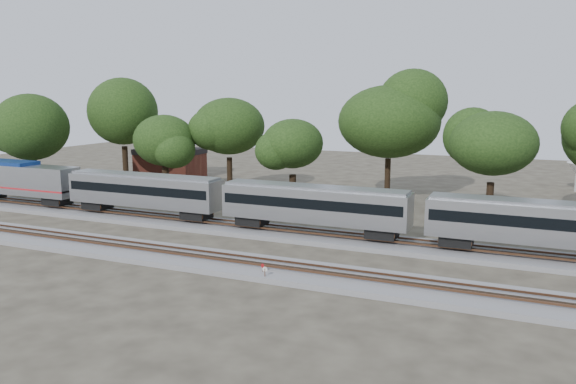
% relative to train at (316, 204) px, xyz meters
% --- Properties ---
extents(ground, '(160.00, 160.00, 0.00)m').
position_rel_train_xyz_m(ground, '(-5.98, -6.00, -3.12)').
color(ground, '#383328').
rests_on(ground, ground).
extents(track_far, '(160.00, 5.00, 0.73)m').
position_rel_train_xyz_m(track_far, '(-5.98, -0.00, -2.91)').
color(track_far, slate).
rests_on(track_far, ground).
extents(track_near, '(160.00, 5.00, 0.73)m').
position_rel_train_xyz_m(track_near, '(-5.98, -10.00, -2.91)').
color(track_near, slate).
rests_on(track_near, ground).
extents(train, '(87.26, 3.00, 4.43)m').
position_rel_train_xyz_m(train, '(0.00, 0.00, 0.00)').
color(train, '#AEB1B5').
rests_on(train, ground).
extents(switch_stand_red, '(0.29, 0.15, 0.97)m').
position_rel_train_xyz_m(switch_stand_red, '(0.37, -11.32, -2.50)').
color(switch_stand_red, '#512D19').
rests_on(switch_stand_red, ground).
extents(switch_stand_white, '(0.34, 0.09, 1.07)m').
position_rel_train_xyz_m(switch_stand_white, '(0.95, -12.18, -2.43)').
color(switch_stand_white, '#512D19').
rests_on(switch_stand_white, ground).
extents(switch_lever, '(0.52, 0.33, 0.30)m').
position_rel_train_xyz_m(switch_lever, '(1.77, -11.53, -2.97)').
color(switch_lever, '#512D19').
rests_on(switch_lever, ground).
extents(brick_building, '(9.56, 6.96, 4.45)m').
position_rel_train_xyz_m(brick_building, '(-33.08, 25.45, -0.88)').
color(brick_building, maroon).
rests_on(brick_building, ground).
extents(tree_0, '(8.51, 8.51, 12.00)m').
position_rel_train_xyz_m(tree_0, '(-41.87, 8.03, 5.24)').
color(tree_0, black).
rests_on(tree_0, ground).
extents(tree_1, '(10.39, 10.39, 14.65)m').
position_rel_train_xyz_m(tree_1, '(-33.97, 16.31, 7.10)').
color(tree_1, black).
rests_on(tree_1, ground).
extents(tree_2, '(7.02, 7.02, 9.89)m').
position_rel_train_xyz_m(tree_2, '(-24.72, 12.59, 3.76)').
color(tree_2, black).
rests_on(tree_2, ground).
extents(tree_3, '(8.69, 8.69, 12.25)m').
position_rel_train_xyz_m(tree_3, '(-18.09, 17.04, 5.42)').
color(tree_3, black).
rests_on(tree_3, ground).
extents(tree_4, '(7.41, 7.41, 10.45)m').
position_rel_train_xyz_m(tree_4, '(-6.60, 10.47, 4.15)').
color(tree_4, black).
rests_on(tree_4, ground).
extents(tree_5, '(9.52, 9.52, 13.42)m').
position_rel_train_xyz_m(tree_5, '(1.53, 20.07, 6.23)').
color(tree_5, black).
rests_on(tree_5, ground).
extents(tree_6, '(8.13, 8.13, 11.46)m').
position_rel_train_xyz_m(tree_6, '(13.61, 10.71, 4.86)').
color(tree_6, black).
rests_on(tree_6, ground).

